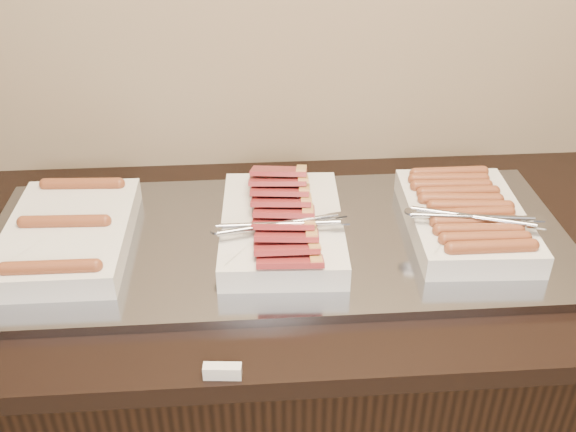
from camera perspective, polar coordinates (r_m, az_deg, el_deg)
The scene contains 6 objects.
counter at distance 1.63m, azimuth -1.16°, elevation -15.56°, with size 2.06×0.76×0.90m.
warming_tray at distance 1.33m, azimuth -0.84°, elevation -2.22°, with size 1.20×0.50×0.02m, color gray.
dish_left at distance 1.36m, azimuth -18.93°, elevation -1.52°, with size 0.24×0.36×0.07m.
dish_center at distance 1.30m, azimuth -0.55°, elevation -0.70°, with size 0.27×0.39×0.09m.
dish_right at distance 1.37m, azimuth 15.51°, elevation -0.05°, with size 0.27×0.36×0.08m.
label_holder at distance 1.05m, azimuth -5.85°, elevation -13.57°, with size 0.06×0.02×0.02m, color silver.
Camera 1 is at (-0.04, 1.04, 1.67)m, focal length 40.00 mm.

